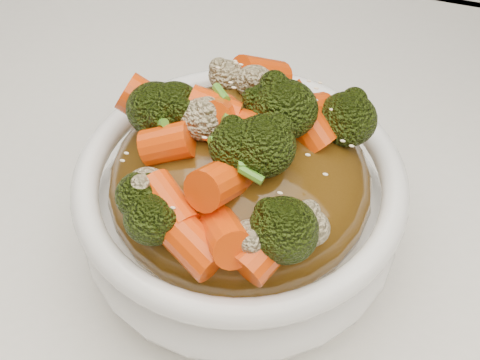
% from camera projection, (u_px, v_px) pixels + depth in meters
% --- Properties ---
extents(tablecloth, '(1.20, 0.80, 0.04)m').
position_uv_depth(tablecloth, '(271.00, 305.00, 0.47)').
color(tablecloth, white).
rests_on(tablecloth, dining_table).
extents(bowl, '(0.22, 0.22, 0.08)m').
position_uv_depth(bowl, '(240.00, 212.00, 0.45)').
color(bowl, white).
rests_on(bowl, tablecloth).
extents(sauce_base, '(0.18, 0.18, 0.09)m').
position_uv_depth(sauce_base, '(240.00, 183.00, 0.43)').
color(sauce_base, '#4D310D').
rests_on(sauce_base, bowl).
extents(carrots, '(0.18, 0.18, 0.05)m').
position_uv_depth(carrots, '(240.00, 112.00, 0.38)').
color(carrots, '#E84507').
rests_on(carrots, sauce_base).
extents(broccoli, '(0.18, 0.18, 0.04)m').
position_uv_depth(broccoli, '(240.00, 113.00, 0.38)').
color(broccoli, black).
rests_on(broccoli, sauce_base).
extents(cauliflower, '(0.18, 0.18, 0.04)m').
position_uv_depth(cauliflower, '(240.00, 116.00, 0.39)').
color(cauliflower, tan).
rests_on(cauliflower, sauce_base).
extents(scallions, '(0.13, 0.13, 0.02)m').
position_uv_depth(scallions, '(240.00, 111.00, 0.38)').
color(scallions, '#43841E').
rests_on(scallions, sauce_base).
extents(sesame_seeds, '(0.16, 0.16, 0.01)m').
position_uv_depth(sesame_seeds, '(240.00, 111.00, 0.38)').
color(sesame_seeds, beige).
rests_on(sesame_seeds, sauce_base).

